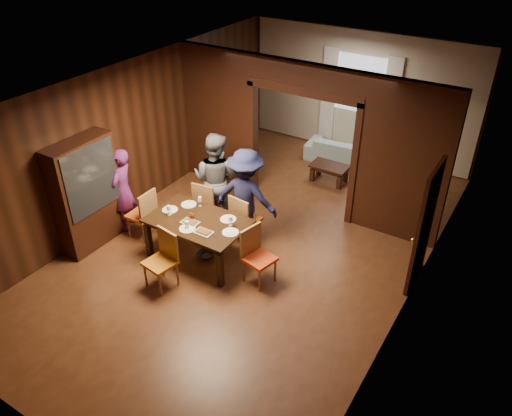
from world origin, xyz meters
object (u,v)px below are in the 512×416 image
Objects in this scene: person_purple at (123,190)px; hutch at (87,194)px; person_grey at (215,179)px; person_navy at (246,196)px; dining_table at (199,239)px; coffee_table at (329,173)px; chair_near at (160,261)px; sofa at (347,151)px; chair_left at (141,213)px; chair_far_r at (246,218)px; chair_far_l at (209,203)px; chair_right at (259,257)px.

hutch is at bearing -31.10° from person_purple.
person_navy is at bearing 158.34° from person_grey.
coffee_table is (0.77, 3.63, -0.18)m from dining_table.
coffee_table is 4.63m from chair_near.
person_purple is 0.84× the size of sofa.
chair_left is (-2.04, -3.67, 0.28)m from coffee_table.
hutch reaches higher than chair_far_r.
chair_near is (-0.79, -5.62, 0.21)m from sofa.
chair_left is 0.48× the size of hutch.
person_purple reaches higher than chair_far_r.
chair_left is at bearing 42.78° from person_grey.
chair_far_r is (-0.31, -3.87, 0.21)m from sofa.
person_navy is at bearing 96.11° from person_purple.
dining_table reaches higher than coffee_table.
coffee_table is 0.82× the size of chair_far_l.
person_grey is 2.00m from chair_right.
chair_right is at bearing 124.28° from person_navy.
sofa is at bearing 156.44° from chair_left.
person_grey is 1.09× the size of dining_table.
person_grey is 1.88× the size of chair_near.
chair_near is (0.35, -2.00, -0.42)m from person_grey.
chair_near is (0.38, -1.81, 0.00)m from chair_far_l.
sofa is 6.00m from hutch.
chair_right and chair_far_r have the same top height.
chair_left is (-1.64, -0.96, -0.40)m from person_navy.
dining_table is 0.99m from chair_far_l.
coffee_table is 0.82× the size of chair_near.
hutch reaches higher than person_purple.
dining_table is 1.72× the size of chair_far_r.
hutch is (-2.24, -1.57, 0.12)m from person_navy.
chair_far_l is at bearing 74.85° from chair_right.
coffee_table is at bearing -89.92° from chair_far_r.
person_purple is 1.66× the size of chair_near.
coffee_table is at bearing 150.31° from chair_left.
chair_near is (-0.82, -4.55, 0.28)m from coffee_table.
dining_table is 2.09× the size of coffee_table.
person_navy is (0.78, -0.16, -0.03)m from person_grey.
chair_right is (0.45, -3.63, 0.28)m from coffee_table.
chair_near reaches higher than coffee_table.
chair_far_r is at bearing 32.82° from hutch.
hutch reaches higher than chair_right.
chair_left is at bearing -177.99° from dining_table.
chair_right reaches higher than sofa.
person_navy reaches higher than sofa.
sofa is 1.97× the size of chair_right.
hutch reaches higher than chair_far_l.
person_purple is 1.66× the size of chair_far_r.
person_purple is 5.32m from sofa.
sofa is at bearing -117.24° from person_grey.
hutch is (-2.30, -1.48, 0.52)m from chair_far_r.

